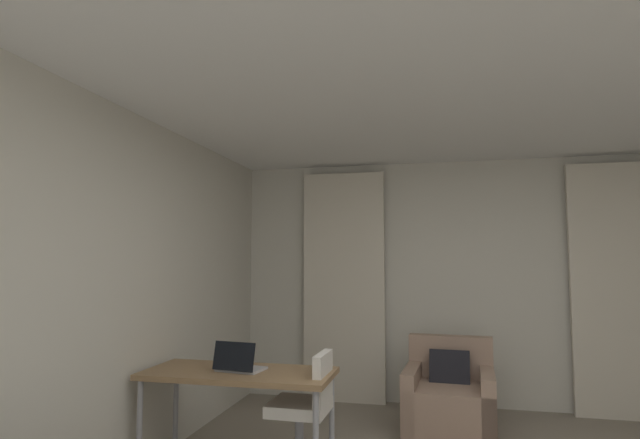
{
  "coord_description": "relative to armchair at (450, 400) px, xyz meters",
  "views": [
    {
      "loc": [
        -0.36,
        -2.65,
        1.52
      ],
      "look_at": [
        -1.26,
        1.23,
        1.85
      ],
      "focal_mm": 28.52,
      "sensor_mm": 36.0,
      "label": 1
    }
  ],
  "objects": [
    {
      "name": "wall_window",
      "position": [
        0.28,
        0.86,
        1.02
      ],
      "size": [
        5.12,
        0.06,
        2.6
      ],
      "color": "beige",
      "rests_on": "ground"
    },
    {
      "name": "wall_left",
      "position": [
        -2.25,
        -2.17,
        1.02
      ],
      "size": [
        0.06,
        6.12,
        2.6
      ],
      "color": "beige",
      "rests_on": "ground"
    },
    {
      "name": "ceiling",
      "position": [
        0.28,
        -2.17,
        2.35
      ],
      "size": [
        5.12,
        6.12,
        0.06
      ],
      "primitive_type": "cube",
      "color": "white",
      "rests_on": "wall_left"
    },
    {
      "name": "curtain_left_panel",
      "position": [
        -1.1,
        0.73,
        0.97
      ],
      "size": [
        0.9,
        0.06,
        2.5
      ],
      "color": "beige",
      "rests_on": "ground"
    },
    {
      "name": "curtain_right_panel",
      "position": [
        1.65,
        0.73,
        0.97
      ],
      "size": [
        0.9,
        0.06,
        2.5
      ],
      "color": "beige",
      "rests_on": "ground"
    },
    {
      "name": "armchair",
      "position": [
        0.0,
        0.0,
        0.0
      ],
      "size": [
        0.83,
        0.83,
        0.81
      ],
      "color": "#997A66",
      "rests_on": "ground"
    },
    {
      "name": "desk",
      "position": [
        -1.5,
        -1.3,
        0.39
      ],
      "size": [
        1.36,
        0.6,
        0.73
      ],
      "color": "olive",
      "rests_on": "ground"
    },
    {
      "name": "desk_chair",
      "position": [
        -1.01,
        -1.29,
        0.11
      ],
      "size": [
        0.48,
        0.48,
        0.88
      ],
      "color": "gray",
      "rests_on": "ground"
    },
    {
      "name": "laptop",
      "position": [
        -1.49,
        -1.33,
        0.5
      ],
      "size": [
        0.35,
        0.29,
        0.22
      ],
      "color": "#ADADB2",
      "rests_on": "desk"
    }
  ]
}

